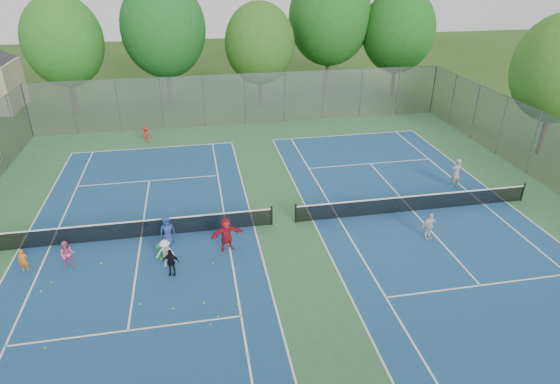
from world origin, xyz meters
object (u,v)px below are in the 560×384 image
(net_left, at_px, (140,229))
(net_right, at_px, (414,204))
(ball_crate, at_px, (146,223))
(instructor, at_px, (456,173))
(ball_hopper, at_px, (160,251))

(net_left, distance_m, net_right, 14.00)
(ball_crate, bearing_deg, instructor, 3.64)
(ball_hopper, height_order, instructor, instructor)
(net_right, bearing_deg, ball_hopper, -171.90)
(net_left, distance_m, ball_crate, 1.19)
(net_left, xyz_separation_m, net_right, (14.00, 0.00, 0.00))
(ball_crate, relative_size, ball_hopper, 0.50)
(net_left, xyz_separation_m, instructor, (17.58, 2.24, 0.45))
(ball_hopper, distance_m, instructor, 17.09)
(net_right, height_order, ball_hopper, net_right)
(net_right, distance_m, instructor, 4.25)
(net_left, relative_size, ball_crate, 42.97)
(net_left, bearing_deg, ball_crate, 81.38)
(net_right, xyz_separation_m, ball_hopper, (-13.00, -1.85, -0.16))
(net_left, height_order, ball_hopper, net_left)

